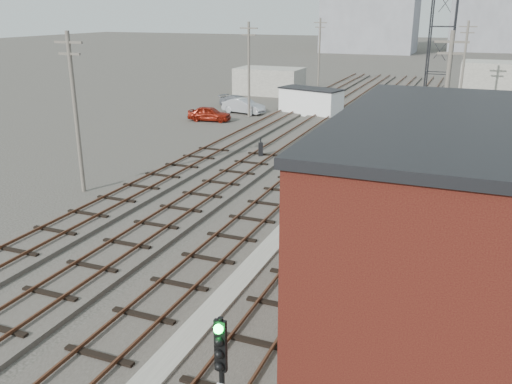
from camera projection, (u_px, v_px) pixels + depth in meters
The scene contains 20 objects.
ground at pixel (399, 102), 62.28m from camera, with size 320.00×320.00×0.00m, color #282621.
track_right at pixel (394, 142), 42.91m from camera, with size 3.20×90.00×0.39m.
track_mid_right at pixel (345, 138), 44.33m from camera, with size 3.20×90.00×0.39m.
track_mid_left at pixel (298, 134), 45.74m from camera, with size 3.20×90.00×0.39m.
track_left at pixel (254, 130), 47.16m from camera, with size 3.20×90.00×0.39m.
platform_curb at pixel (250, 271), 21.64m from camera, with size 0.90×28.00×0.26m, color gray.
brick_building at pixel (439, 234), 16.28m from camera, with size 6.54×12.20×7.22m.
lattice_tower at pixel (440, 50), 35.97m from camera, with size 1.60×1.60×15.00m.
utility_pole_left_a at pixel (75, 109), 30.03m from camera, with size 1.80×0.24×9.00m.
utility_pole_left_b at pixel (249, 67), 52.00m from camera, with size 1.80×0.24×9.00m.
utility_pole_left_c at pixel (319, 50), 73.97m from camera, with size 1.80×0.24×9.00m.
utility_pole_right_a at pixel (444, 108), 30.32m from camera, with size 1.80×0.24×9.00m.
utility_pole_right_b at pixel (464, 63), 56.69m from camera, with size 1.80×0.24×9.00m.
shed_left at pixel (269, 81), 67.44m from camera, with size 8.00×5.00×3.20m, color gray.
shed_right at pixel (486, 78), 67.24m from camera, with size 6.00×6.00×4.00m, color gray.
switch_stand at pixel (261, 150), 38.34m from camera, with size 0.42×0.42×1.36m.
site_trailer at pixel (311, 101), 54.22m from camera, with size 6.82×4.37×2.66m.
car_red at pixel (210, 114), 51.30m from camera, with size 1.64×4.08×1.39m, color maroon.
car_silver at pixel (244, 106), 55.06m from camera, with size 1.58×4.53×1.49m, color #A6A9AE.
car_grey at pixel (238, 102), 58.25m from camera, with size 1.81×4.45×1.29m, color gray.
Camera 1 is at (8.00, -3.99, 10.05)m, focal length 38.00 mm.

